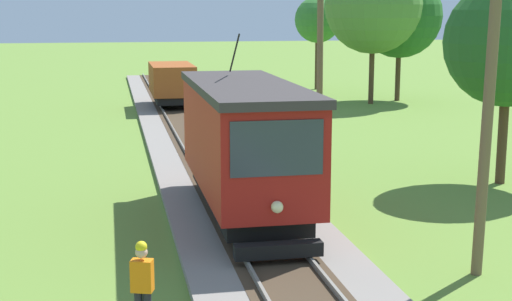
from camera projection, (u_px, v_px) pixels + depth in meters
red_tram at (245, 143)px, 20.34m from camera, size 2.60×8.54×4.79m
freight_car at (172, 83)px, 43.52m from camera, size 2.40×5.20×2.31m
utility_pole_near_tram at (488, 110)px, 15.76m from camera, size 1.40×0.45×7.17m
utility_pole_mid at (320, 65)px, 28.19m from camera, size 1.40×0.41×7.18m
gravel_pile at (243, 89)px, 48.33m from camera, size 2.03×2.03×1.34m
track_worker at (142, 284)px, 13.20m from camera, size 0.44×0.35×1.78m
tree_left_near at (318, 20)px, 53.76m from camera, size 3.33×3.33×6.69m
tree_right_near at (373, 5)px, 45.18m from camera, size 5.93×5.93×9.00m
tree_left_far at (508, 43)px, 24.30m from camera, size 4.20×4.20×6.80m
tree_right_far at (400, 16)px, 46.88m from camera, size 5.30×5.30×8.02m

